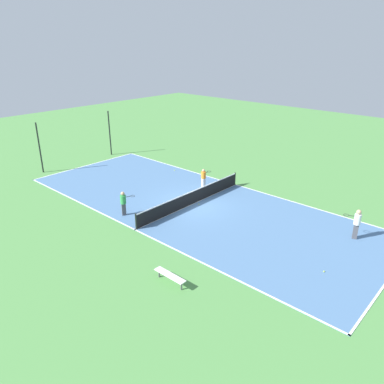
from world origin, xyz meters
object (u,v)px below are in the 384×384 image
Objects in this scene: bench at (170,276)px; fence_post_back_left at (40,148)px; tennis_net at (192,197)px; tennis_ball_right_alley at (199,204)px; player_near_white at (357,222)px; tennis_ball_far_baseline at (175,170)px; player_far_green at (123,202)px; fence_post_back_right at (110,133)px; player_center_orange at (204,177)px; tennis_ball_midcourt at (324,271)px.

bench is 19.16m from fence_post_back_left.
tennis_ball_right_alley is at bearing -59.18° from tennis_net.
player_near_white is 15.61m from tennis_ball_far_baseline.
player_far_green is 11.62m from fence_post_back_left.
fence_post_back_right is (10.62, 18.73, 1.69)m from bench.
player_far_green reaches higher than bench.
tennis_net reaches higher than tennis_ball_right_alley.
fence_post_back_right reaches higher than bench.
player_near_white reaches higher than tennis_net.
fence_post_back_left is (0.62, 11.55, 1.16)m from player_far_green.
player_near_white is 0.42× the size of fence_post_back_right.
fence_post_back_left is at bearing 120.75° from player_center_orange.
player_near_white is 9.74m from tennis_ball_right_alley.
fence_post_back_left is 1.00× the size of fence_post_back_right.
tennis_net is 5.59× the size of player_near_white.
bench is at bearing 42.97° from player_near_white.
tennis_ball_far_baseline is (8.20, 3.66, -0.86)m from player_far_green.
tennis_net is at bearing -75.69° from fence_post_back_left.
player_center_orange is at bearing 23.47° from player_far_green.
bench is 1.23× the size of player_center_orange.
tennis_net is 4.59m from player_far_green.
player_center_orange is at bearing -23.04° from player_near_white.
fence_post_back_left and fence_post_back_right have the same top height.
tennis_net is 14.12m from fence_post_back_left.
player_near_white is at bearing -92.11° from fence_post_back_right.
tennis_ball_right_alley is (1.88, 9.56, 0.00)m from tennis_ball_midcourt.
tennis_ball_right_alley is 0.02× the size of fence_post_back_right.
player_center_orange is (10.06, 6.62, 0.42)m from bench.
tennis_ball_midcourt is 0.02× the size of fence_post_back_right.
player_center_orange is 0.34× the size of fence_post_back_left.
player_near_white is (9.76, -4.66, 0.64)m from bench.
tennis_ball_midcourt is at bearing -101.12° from tennis_ball_right_alley.
bench is 0.41× the size of fence_post_back_right.
player_far_green is 23.12× the size of tennis_ball_far_baseline.
bench is 1.10× the size of player_far_green.
player_near_white is 23.43m from fence_post_back_right.
tennis_net is 2.34× the size of fence_post_back_right.
fence_post_back_right is at bearing -29.55° from bench.
tennis_ball_midcourt is 23.72m from fence_post_back_left.
tennis_net is 14.12m from fence_post_back_right.
tennis_net is 143.31× the size of tennis_ball_far_baseline.
tennis_ball_far_baseline is at bearing 54.22° from tennis_net.
fence_post_back_right is (-0.65, 7.89, 2.02)m from tennis_ball_far_baseline.
bench is 7.83m from player_far_green.
fence_post_back_left is at bearing 115.03° from player_far_green.
tennis_ball_midcourt is at bearing -131.25° from bench.
player_near_white is at bearing -75.44° from fence_post_back_left.
tennis_ball_midcourt is at bearing -85.57° from fence_post_back_left.
tennis_ball_midcourt is 1.00× the size of tennis_ball_right_alley.
fence_post_back_right reaches higher than player_far_green.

